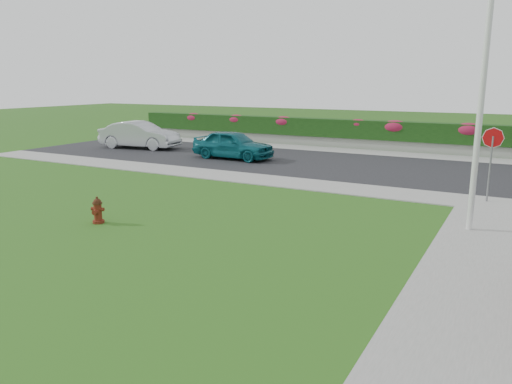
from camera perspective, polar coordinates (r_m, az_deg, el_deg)
The scene contains 19 objects.
ground at distance 12.41m, azimuth -12.47°, elevation -6.46°, with size 120.00×120.00×0.00m, color black.
street_far at distance 26.44m, azimuth -0.81°, elevation 3.95°, with size 26.00×8.00×0.04m, color black.
sidewalk_right at distance 7.90m, azimuth 19.72°, elevation -18.34°, with size 2.00×20.00×0.04m, color gray.
sidewalk_far at distance 22.87m, azimuth -9.17°, elevation 2.43°, with size 24.00×2.00×0.04m, color gray.
curb_corner at distance 18.24m, azimuth 25.26°, elevation -1.20°, with size 2.00×2.00×0.04m, color gray.
sidewalk_beyond at distance 29.42m, azimuth 10.86°, elevation 4.61°, with size 34.00×2.00×0.04m, color gray.
retaining_wall at distance 30.81m, azimuth 11.75°, elevation 5.44°, with size 34.00×0.40×0.60m, color gray.
hedge at distance 30.81m, azimuth 11.87°, elevation 7.03°, with size 32.00×0.90×1.10m, color black.
fire_hydrant at distance 14.95m, azimuth -17.65°, elevation -2.03°, with size 0.40×0.38×0.77m.
sedan_teal at distance 25.90m, azimuth -2.65°, elevation 5.45°, with size 1.74×4.32×1.47m, color #0C5862.
sedan_silver at distance 30.77m, azimuth -13.16°, elevation 6.37°, with size 1.68×4.82×1.59m, color #B3B7BC.
utility_pole at distance 14.29m, azimuth 24.18°, elevation 7.68°, with size 0.16×0.16×6.07m, color silver.
stop_sign at distance 18.14m, azimuth 25.37°, elevation 4.65°, with size 0.68×0.10×2.52m.
flower_clump_a at distance 36.10m, azimuth -7.12°, elevation 8.44°, with size 1.29×0.83×0.65m, color #B71F35.
flower_clump_b at distance 34.18m, azimuth -2.26°, elevation 8.30°, with size 1.29×0.83×0.64m, color #B71F35.
flower_clump_c at distance 32.52m, azimuth 3.17°, elevation 8.05°, with size 1.36×0.87×0.68m, color #B71F35.
flower_clump_d at distance 30.73m, azimuth 11.60°, elevation 7.63°, with size 1.15×0.74×0.58m, color #B71F35.
flower_clump_e at distance 30.17m, azimuth 15.59°, elevation 7.21°, with size 1.50×0.96×0.75m, color #B71F35.
flower_clump_f at distance 29.54m, azimuth 23.15°, elevation 6.56°, with size 1.50×0.96×0.75m, color #B71F35.
Camera 1 is at (7.81, -8.79, 3.98)m, focal length 35.00 mm.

